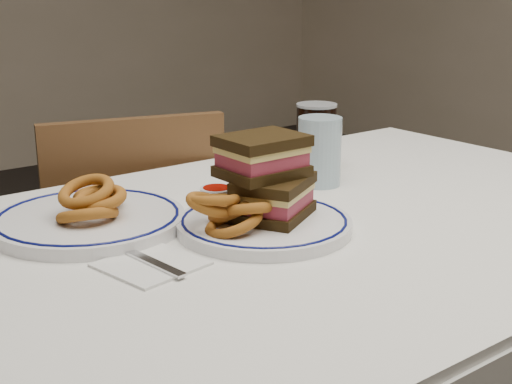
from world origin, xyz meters
TOP-DOWN VIEW (x-y plane):
  - dining_table at (0.00, 0.00)m, footprint 1.27×0.87m
  - chair_far at (-0.06, 0.60)m, footprint 0.48×0.48m
  - main_plate at (-0.13, 0.00)m, footprint 0.27×0.27m
  - reuben_sandwich at (-0.12, 0.01)m, footprint 0.16×0.15m
  - onion_rings_main at (-0.19, 0.00)m, footprint 0.13×0.11m
  - ketchup_ramekin at (-0.15, 0.10)m, footprint 0.05×0.05m
  - beer_mug at (0.18, 0.23)m, footprint 0.12×0.08m
  - water_glass at (0.11, 0.14)m, footprint 0.08×0.08m
  - far_plate at (-0.34, 0.18)m, footprint 0.30×0.30m
  - onion_rings_far at (-0.33, 0.17)m, footprint 0.13×0.14m
  - napkin_fork at (-0.34, -0.01)m, footprint 0.14×0.16m

SIDE VIEW (x-z plane):
  - chair_far at x=-0.06m, z-range 0.04..0.88m
  - dining_table at x=0.00m, z-range 0.27..1.02m
  - napkin_fork at x=-0.34m, z-range 0.75..0.76m
  - main_plate at x=-0.13m, z-range 0.75..0.77m
  - far_plate at x=-0.34m, z-range 0.75..0.77m
  - ketchup_ramekin at x=-0.15m, z-range 0.77..0.80m
  - onion_rings_far at x=-0.33m, z-range 0.75..0.84m
  - onion_rings_main at x=-0.19m, z-range 0.75..0.84m
  - water_glass at x=0.11m, z-range 0.75..0.88m
  - beer_mug at x=0.18m, z-range 0.75..0.89m
  - reuben_sandwich at x=-0.12m, z-range 0.77..0.90m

